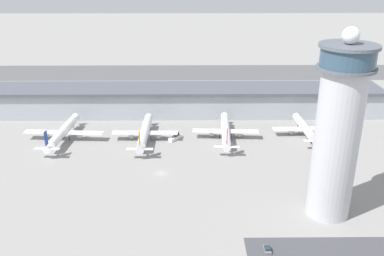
% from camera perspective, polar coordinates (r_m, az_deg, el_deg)
% --- Properties ---
extents(ground_plane, '(1000.00, 1000.00, 0.00)m').
position_cam_1_polar(ground_plane, '(174.05, -4.19, -6.05)').
color(ground_plane, gray).
extents(terminal_building, '(232.10, 25.00, 15.06)m').
position_cam_1_polar(terminal_building, '(235.39, -3.25, 3.71)').
color(terminal_building, '#A3A8B2').
rests_on(terminal_building, ground).
extents(runway_strip, '(348.15, 44.00, 0.01)m').
position_cam_1_polar(runway_strip, '(322.07, -2.54, 7.42)').
color(runway_strip, '#515154').
rests_on(runway_strip, ground).
extents(control_tower, '(17.74, 17.74, 62.93)m').
position_cam_1_polar(control_tower, '(142.90, 18.85, -0.32)').
color(control_tower, '#BCBCC1').
rests_on(control_tower, ground).
extents(airplane_gate_alpha, '(37.79, 40.79, 12.77)m').
position_cam_1_polar(airplane_gate_alpha, '(210.20, -16.86, -0.53)').
color(airplane_gate_alpha, white).
rests_on(airplane_gate_alpha, ground).
extents(airplane_gate_bravo, '(31.12, 40.58, 12.94)m').
position_cam_1_polar(airplane_gate_bravo, '(202.31, -6.33, -0.60)').
color(airplane_gate_bravo, silver).
rests_on(airplane_gate_bravo, ground).
extents(airplane_gate_charlie, '(31.70, 40.30, 12.67)m').
position_cam_1_polar(airplane_gate_charlie, '(203.76, 4.50, -0.38)').
color(airplane_gate_charlie, white).
rests_on(airplane_gate_charlie, ground).
extents(airplane_gate_delta, '(31.01, 33.33, 11.86)m').
position_cam_1_polar(airplane_gate_delta, '(214.08, 14.84, -0.05)').
color(airplane_gate_delta, white).
rests_on(airplane_gate_delta, ground).
extents(service_truck_catering, '(2.60, 7.34, 2.42)m').
position_cam_1_polar(service_truck_catering, '(195.70, 17.67, -3.49)').
color(service_truck_catering, black).
rests_on(service_truck_catering, ground).
extents(service_truck_fuel, '(6.56, 7.74, 3.11)m').
position_cam_1_polar(service_truck_fuel, '(203.93, -2.22, -1.25)').
color(service_truck_fuel, black).
rests_on(service_truck_fuel, ground).
extents(car_grey_coupe, '(1.99, 4.10, 1.46)m').
position_cam_1_polar(car_grey_coupe, '(134.32, 10.00, -15.65)').
color(car_grey_coupe, black).
rests_on(car_grey_coupe, ground).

